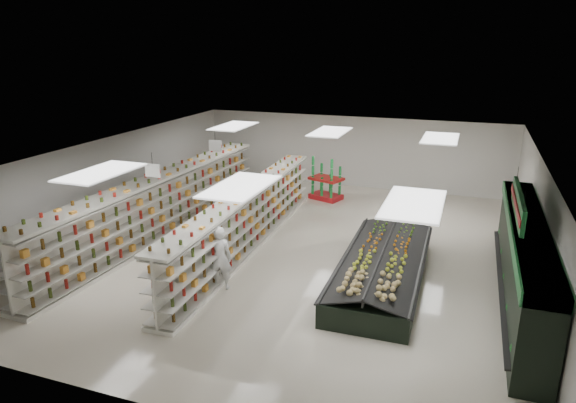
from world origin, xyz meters
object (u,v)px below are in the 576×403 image
at_px(gondola_center, 247,222).
at_px(soda_endcap, 326,180).
at_px(produce_island, 383,265).
at_px(gondola_left, 160,209).
at_px(shopper_background, 237,194).
at_px(shopper_main, 220,258).

distance_m(gondola_center, soda_endcap, 6.08).
bearing_deg(produce_island, gondola_left, 173.71).
distance_m(gondola_center, shopper_background, 3.19).
height_order(soda_endcap, shopper_background, shopper_background).
xyz_separation_m(soda_endcap, shopper_main, (-0.46, -8.90, 0.08)).
xyz_separation_m(gondola_center, soda_endcap, (0.96, 6.00, -0.06)).
height_order(gondola_center, shopper_background, gondola_center).
relative_size(gondola_center, shopper_background, 6.33).
xyz_separation_m(shopper_main, shopper_background, (-2.15, 5.63, -0.03)).
distance_m(soda_endcap, shopper_background, 4.19).
bearing_deg(produce_island, soda_endcap, 117.43).
height_order(produce_island, shopper_background, shopper_background).
relative_size(produce_island, shopper_main, 3.49).
xyz_separation_m(gondola_left, produce_island, (7.77, -0.86, -0.55)).
bearing_deg(soda_endcap, shopper_main, -92.97).
bearing_deg(shopper_main, gondola_center, -94.20).
distance_m(gondola_left, gondola_center, 3.23).
xyz_separation_m(produce_island, shopper_main, (-4.04, -2.02, 0.47)).
distance_m(gondola_left, shopper_background, 3.18).
bearing_deg(gondola_center, shopper_background, 119.40).
bearing_deg(gondola_left, gondola_center, 2.77).
distance_m(gondola_center, produce_island, 4.65).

